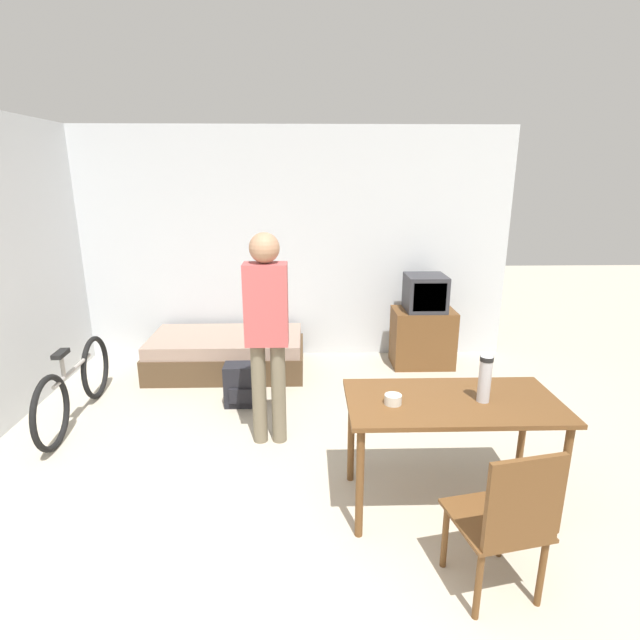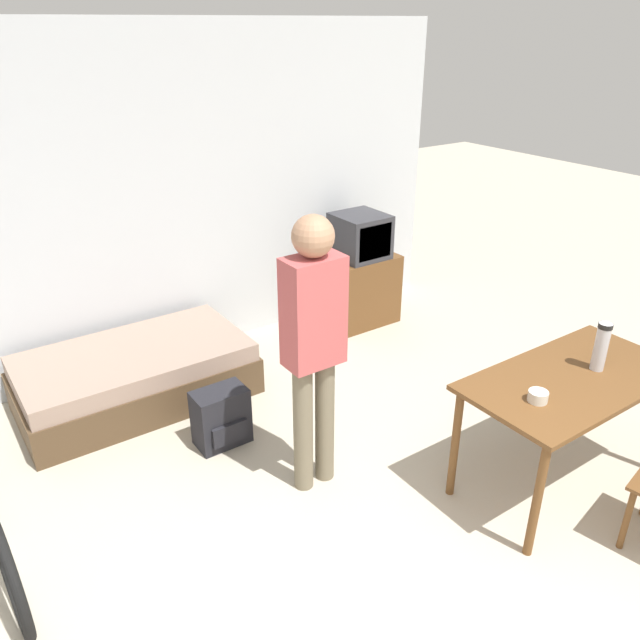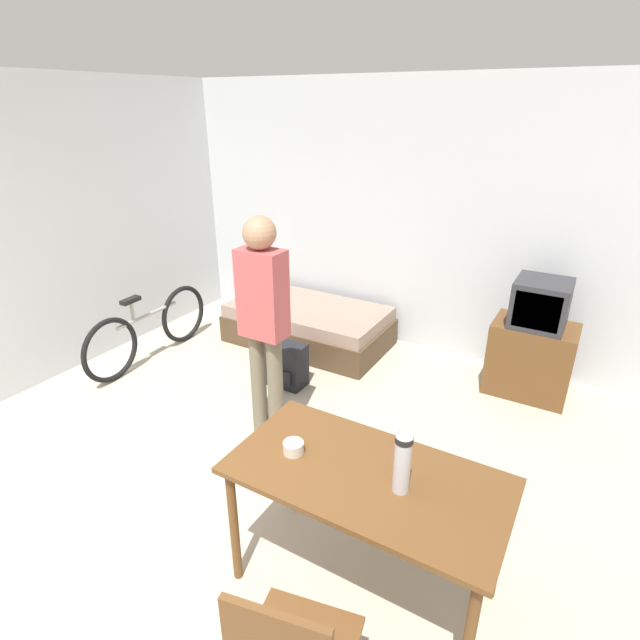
% 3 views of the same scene
% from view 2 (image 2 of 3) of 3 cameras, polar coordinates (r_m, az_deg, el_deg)
% --- Properties ---
extents(wall_back, '(5.54, 0.06, 2.70)m').
position_cam_2_polar(wall_back, '(5.23, -14.55, 10.35)').
color(wall_back, silver).
rests_on(wall_back, ground_plane).
extents(daybed, '(1.72, 0.93, 0.43)m').
position_cam_2_polar(daybed, '(4.99, -16.49, -4.89)').
color(daybed, '#4C3823').
rests_on(daybed, ground_plane).
extents(tv, '(0.70, 0.47, 1.08)m').
position_cam_2_polar(tv, '(5.93, 3.56, 4.08)').
color(tv, brown).
rests_on(tv, ground_plane).
extents(dining_table, '(1.37, 0.71, 0.78)m').
position_cam_2_polar(dining_table, '(4.01, 21.99, -5.94)').
color(dining_table, brown).
rests_on(dining_table, ground_plane).
extents(person_standing, '(0.34, 0.24, 1.75)m').
position_cam_2_polar(person_standing, '(3.56, -0.59, -1.61)').
color(person_standing, '#6B604C').
rests_on(person_standing, ground_plane).
extents(thermos_flask, '(0.08, 0.08, 0.30)m').
position_cam_2_polar(thermos_flask, '(4.03, 24.34, -2.06)').
color(thermos_flask, '#B7B7BC').
rests_on(thermos_flask, dining_table).
extents(mate_bowl, '(0.11, 0.11, 0.06)m').
position_cam_2_polar(mate_bowl, '(3.64, 19.30, -6.60)').
color(mate_bowl, beige).
rests_on(mate_bowl, dining_table).
extents(backpack, '(0.37, 0.26, 0.41)m').
position_cam_2_polar(backpack, '(4.38, -9.02, -8.80)').
color(backpack, black).
rests_on(backpack, ground_plane).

